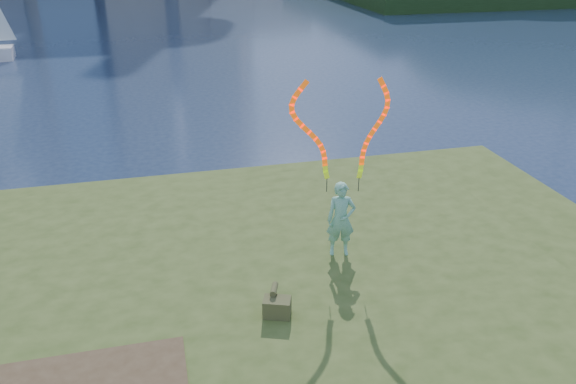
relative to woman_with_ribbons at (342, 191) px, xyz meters
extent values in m
plane|color=#1B2944|center=(-2.79, -0.26, -2.22)|extent=(320.00, 320.00, 0.00)
cube|color=#394819|center=(-2.79, -2.46, -1.82)|extent=(17.00, 15.00, 0.30)
cube|color=#394819|center=(-2.79, -2.26, -1.57)|extent=(14.00, 12.00, 0.30)
imported|color=#1B7D4D|center=(-0.01, -0.03, -0.62)|extent=(0.65, 0.49, 1.60)
cylinder|color=black|center=(-0.28, 0.13, 0.11)|extent=(0.02, 0.02, 0.30)
cylinder|color=black|center=(0.34, 0.01, 0.11)|extent=(0.02, 0.02, 0.30)
cube|color=#424522|center=(-1.74, -1.76, -1.25)|extent=(0.56, 0.46, 0.34)
cylinder|color=#424522|center=(-1.74, -1.53, -1.02)|extent=(0.22, 0.34, 0.11)
camera|label=1|loc=(-3.46, -9.57, 4.73)|focal=35.00mm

